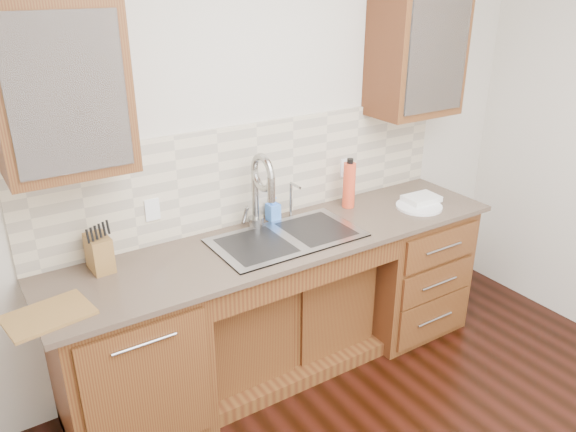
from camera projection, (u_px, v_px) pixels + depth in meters
wall_back at (251, 146)px, 3.27m from camera, size 4.00×0.10×2.70m
base_cabinet_left at (129, 362)px, 2.89m from camera, size 0.70×0.62×0.88m
base_cabinet_center at (277, 313)px, 3.46m from camera, size 1.20×0.44×0.70m
base_cabinet_right at (402, 266)px, 3.83m from camera, size 0.70×0.62×0.88m
countertop at (286, 240)px, 3.16m from camera, size 2.70×0.65×0.03m
backsplash at (257, 172)px, 3.28m from camera, size 2.70×0.02×0.59m
sink at (287, 252)px, 3.18m from camera, size 0.84×0.46×0.19m
faucet at (255, 195)px, 3.21m from camera, size 0.04×0.04×0.40m
filter_tap at (291, 199)px, 3.37m from camera, size 0.02×0.02×0.24m
upper_cabinet_left at (58, 88)px, 2.39m from camera, size 0.55×0.34×0.75m
upper_cabinet_right at (416, 53)px, 3.43m from camera, size 0.55×0.34×0.75m
outlet_left at (152, 210)px, 2.98m from camera, size 0.08×0.01×0.12m
outlet_right at (345, 168)px, 3.63m from camera, size 0.08×0.01×0.12m
soap_bottle at (273, 208)px, 3.34m from camera, size 0.07×0.07×0.16m
water_bottle at (349, 185)px, 3.51m from camera, size 0.10×0.10×0.29m
plate at (419, 206)px, 3.55m from camera, size 0.34×0.34×0.02m
dish_towel at (421, 199)px, 3.61m from camera, size 0.23×0.17×0.04m
knife_block at (99, 253)px, 2.78m from camera, size 0.11×0.17×0.18m
cutting_board at (48, 315)px, 2.43m from camera, size 0.39×0.30×0.02m
cup_left_a at (21, 104)px, 2.33m from camera, size 0.17×0.17×0.10m
cup_left_b at (77, 100)px, 2.45m from camera, size 0.11×0.11×0.08m
cup_right_a at (408, 63)px, 3.42m from camera, size 0.16×0.16×0.10m
cup_right_b at (422, 62)px, 3.48m from camera, size 0.11×0.11×0.08m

